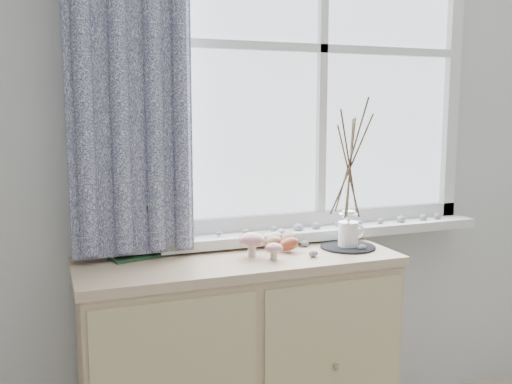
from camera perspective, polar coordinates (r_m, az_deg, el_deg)
sideboard at (r=2.29m, az=-1.64°, el=-16.86°), size 1.20×0.45×0.85m
botanical_book at (r=2.14m, az=-10.90°, el=-3.78°), size 0.33×0.20×0.21m
toadstool_cluster at (r=2.13m, az=0.14°, el=-5.09°), size 0.14×0.15×0.09m
wooden_eggs at (r=2.27m, az=2.07°, el=-4.87°), size 0.17×0.18×0.08m
songbird_figurine at (r=2.30m, az=1.82°, el=-4.66°), size 0.14×0.11×0.07m
crocheted_doily at (r=2.31m, az=9.17°, el=-5.43°), size 0.22×0.22×0.01m
twig_pitcher at (r=2.26m, az=9.37°, el=3.03°), size 0.25×0.25×0.60m
sideboard_pebbles at (r=2.24m, az=7.06°, el=-5.61°), size 0.25×0.19×0.02m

